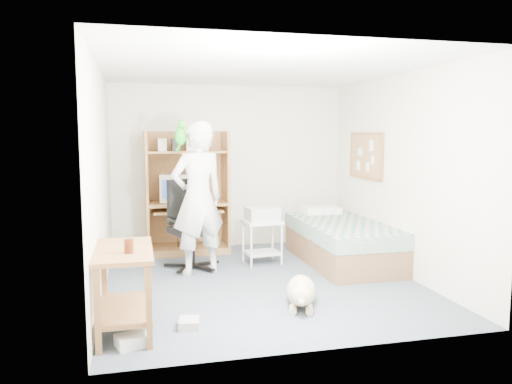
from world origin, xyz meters
TOP-DOWN VIEW (x-y plane):
  - floor at (0.00, 0.00)m, footprint 4.00×4.00m
  - wall_back at (0.00, 2.00)m, footprint 3.60×0.02m
  - wall_right at (1.80, 0.00)m, footprint 0.02×4.00m
  - wall_left at (-1.80, 0.00)m, footprint 0.02×4.00m
  - ceiling at (0.00, 0.00)m, footprint 3.60×4.00m
  - computer_hutch at (-0.70, 1.74)m, footprint 1.20×0.63m
  - bed at (1.30, 0.62)m, footprint 1.02×2.02m
  - side_desk at (-1.55, -1.20)m, footprint 0.50×1.00m
  - corkboard at (1.77, 0.90)m, footprint 0.04×0.94m
  - office_chair at (-0.75, 0.81)m, footprint 0.66×0.67m
  - person at (-0.68, 0.50)m, footprint 0.81×0.66m
  - parrot at (-0.88, 0.51)m, footprint 0.14×0.24m
  - dog at (0.19, -0.94)m, footprint 0.48×0.91m
  - printer_cart at (0.22, 0.80)m, footprint 0.53×0.45m
  - printer at (0.22, 0.80)m, footprint 0.45×0.36m
  - crt_monitor at (-0.87, 1.75)m, footprint 0.48×0.50m
  - keyboard at (-0.70, 1.58)m, footprint 0.46×0.18m
  - pencil_cup at (-0.36, 1.65)m, footprint 0.08×0.08m
  - drink_glass at (-1.50, -1.37)m, footprint 0.08×0.08m
  - floor_box_a at (-1.49, -1.56)m, footprint 0.30×0.27m
  - floor_box_b at (-0.99, -1.26)m, footprint 0.21×0.25m

SIDE VIEW (x-z plane):
  - floor at x=0.00m, z-range 0.00..0.00m
  - floor_box_b at x=-0.99m, z-range 0.00..0.08m
  - floor_box_a at x=-1.49m, z-range 0.00..0.10m
  - dog at x=0.19m, z-range -0.02..0.33m
  - bed at x=1.30m, z-range -0.04..0.62m
  - printer_cart at x=0.22m, z-range 0.10..0.69m
  - office_chair at x=-0.75m, z-range -0.16..0.99m
  - side_desk at x=-1.55m, z-range 0.12..0.87m
  - keyboard at x=-0.70m, z-range 0.66..0.69m
  - printer at x=0.22m, z-range 0.59..0.77m
  - drink_glass at x=-1.50m, z-range 0.75..0.87m
  - pencil_cup at x=-0.36m, z-range 0.76..0.88m
  - computer_hutch at x=-0.70m, z-range -0.08..1.72m
  - person at x=-0.68m, z-range 0.00..1.92m
  - crt_monitor at x=-0.87m, z-range 0.77..1.17m
  - wall_back at x=0.00m, z-range 0.00..2.50m
  - wall_right at x=1.80m, z-range 0.00..2.50m
  - wall_left at x=-1.80m, z-range 0.00..2.50m
  - corkboard at x=1.77m, z-range 1.12..1.78m
  - parrot at x=-0.88m, z-range 1.56..1.95m
  - ceiling at x=0.00m, z-range 2.49..2.51m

